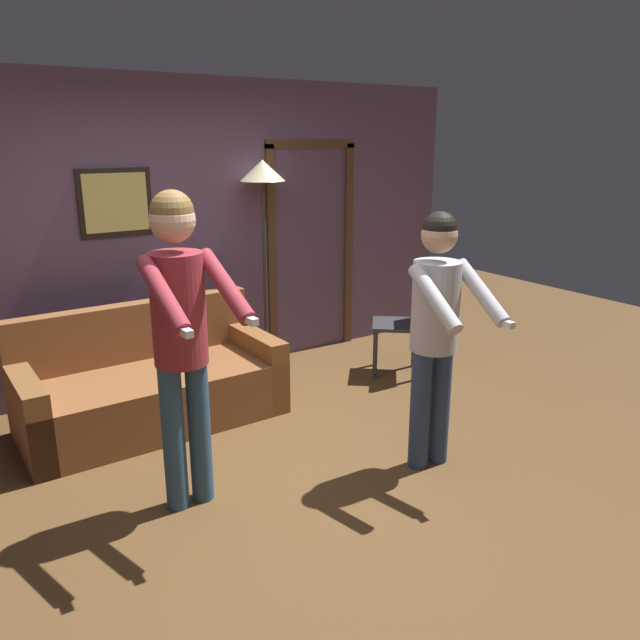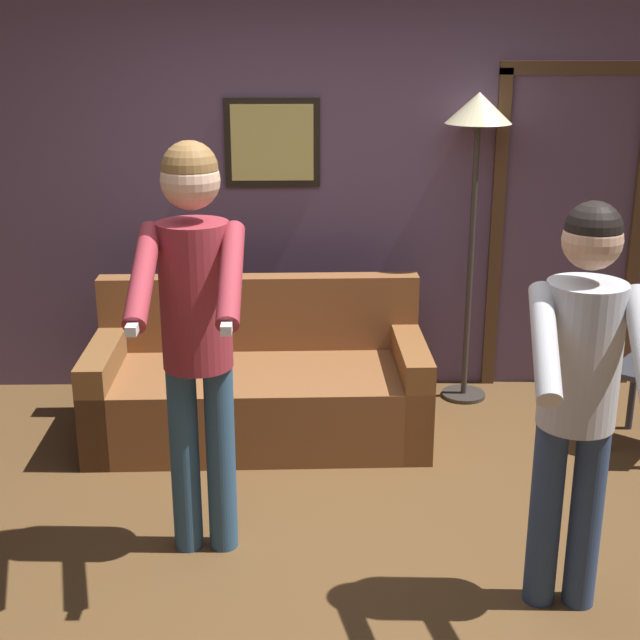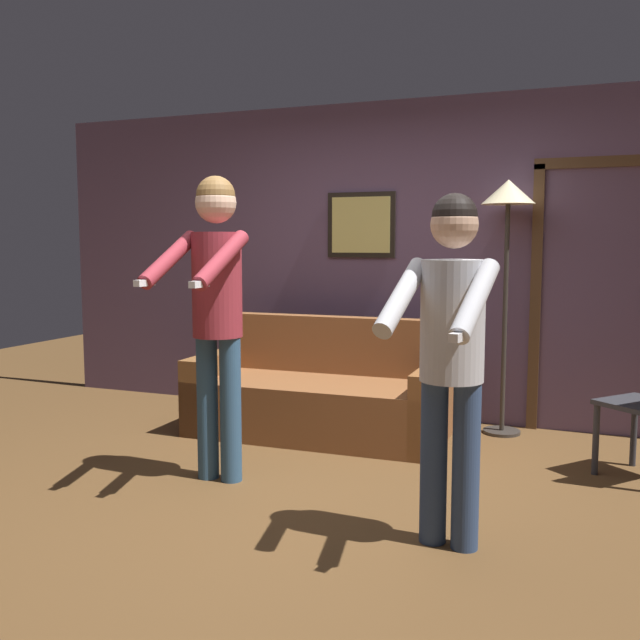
{
  "view_description": "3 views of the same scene",
  "coord_description": "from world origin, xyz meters",
  "px_view_note": "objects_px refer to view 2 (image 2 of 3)",
  "views": [
    {
      "loc": [
        -1.71,
        -3.03,
        2.11
      ],
      "look_at": [
        0.15,
        -0.23,
        1.11
      ],
      "focal_mm": 35.0,
      "sensor_mm": 36.0,
      "label": 1
    },
    {
      "loc": [
        -0.08,
        -3.45,
        2.27
      ],
      "look_at": [
        -0.02,
        0.0,
        1.13
      ],
      "focal_mm": 50.0,
      "sensor_mm": 36.0,
      "label": 2
    },
    {
      "loc": [
        1.6,
        -3.61,
        1.45
      ],
      "look_at": [
        0.2,
        -0.05,
        1.04
      ],
      "focal_mm": 40.0,
      "sensor_mm": 36.0,
      "label": 3
    }
  ],
  "objects_px": {
    "torchiere_lamp": "(477,138)",
    "person_standing_right": "(580,376)",
    "couch": "(259,389)",
    "person_standing_left": "(196,311)"
  },
  "relations": [
    {
      "from": "couch",
      "to": "person_standing_right",
      "type": "relative_size",
      "value": 1.14
    },
    {
      "from": "person_standing_left",
      "to": "person_standing_right",
      "type": "relative_size",
      "value": 1.1
    },
    {
      "from": "person_standing_left",
      "to": "person_standing_right",
      "type": "bearing_deg",
      "value": -16.3
    },
    {
      "from": "person_standing_left",
      "to": "person_standing_right",
      "type": "distance_m",
      "value": 1.57
    },
    {
      "from": "person_standing_left",
      "to": "couch",
      "type": "bearing_deg",
      "value": 81.14
    },
    {
      "from": "person_standing_right",
      "to": "torchiere_lamp",
      "type": "bearing_deg",
      "value": 90.52
    },
    {
      "from": "couch",
      "to": "person_standing_left",
      "type": "bearing_deg",
      "value": -98.86
    },
    {
      "from": "couch",
      "to": "torchiere_lamp",
      "type": "bearing_deg",
      "value": 22.0
    },
    {
      "from": "torchiere_lamp",
      "to": "person_standing_right",
      "type": "distance_m",
      "value": 2.27
    },
    {
      "from": "torchiere_lamp",
      "to": "person_standing_left",
      "type": "xyz_separation_m",
      "value": [
        -1.48,
        -1.74,
        -0.51
      ]
    }
  ]
}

